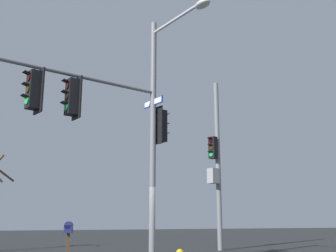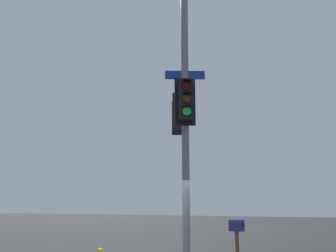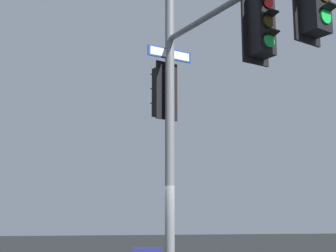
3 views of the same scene
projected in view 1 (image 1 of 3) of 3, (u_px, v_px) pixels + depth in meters
name	position (u px, v px, depth m)	size (l,w,h in m)	color
main_signal_pole_assembly	(122.00, 108.00, 12.69)	(6.24, 3.34, 8.35)	slate
secondary_pole_assembly	(216.00, 163.00, 19.84)	(0.77, 0.56, 8.38)	slate
mailbox	(68.00, 231.00, 12.81)	(0.31, 0.47, 1.41)	#4C3823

